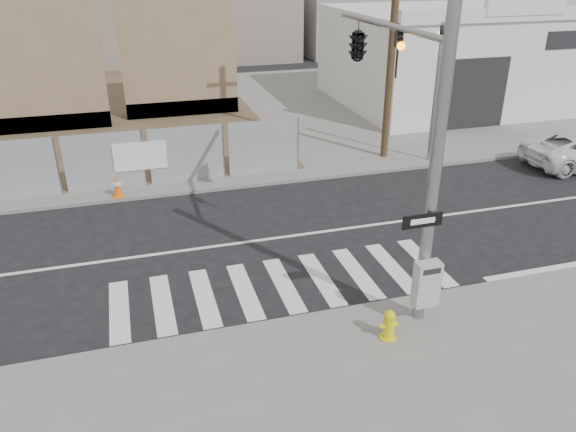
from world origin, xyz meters
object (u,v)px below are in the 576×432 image
object	(u,v)px
signal_pole	(380,84)
fire_hydrant	(389,325)
auto_shop	(455,56)
traffic_cone_d	(117,187)

from	to	relation	value
signal_pole	fire_hydrant	distance (m)	5.52
auto_shop	fire_hydrant	xyz separation A→B (m)	(-12.50, -18.30, -2.08)
fire_hydrant	traffic_cone_d	distance (m)	10.96
fire_hydrant	auto_shop	bearing A→B (deg)	77.92
traffic_cone_d	signal_pole	bearing A→B (deg)	-44.56
fire_hydrant	traffic_cone_d	xyz separation A→B (m)	(-5.37, 9.56, -0.00)
auto_shop	traffic_cone_d	distance (m)	20.00
signal_pole	traffic_cone_d	size ratio (longest dim) A/B	10.08
signal_pole	auto_shop	size ratio (longest dim) A/B	0.58
auto_shop	fire_hydrant	world-z (taller)	auto_shop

